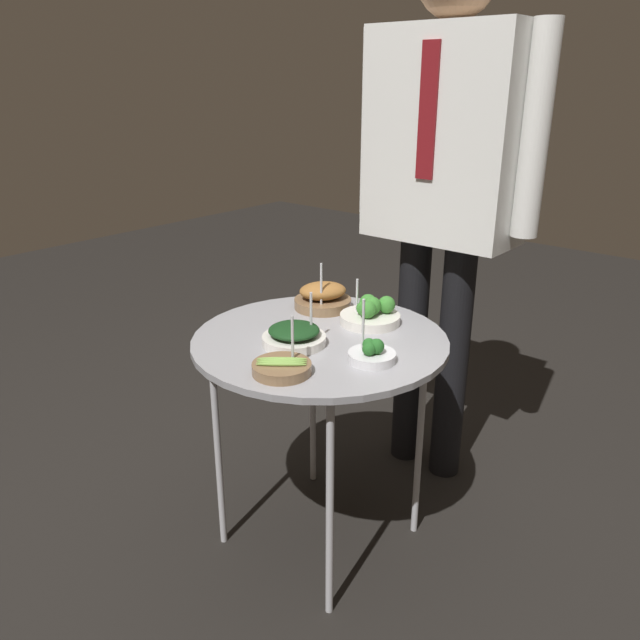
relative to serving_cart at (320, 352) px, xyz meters
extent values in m
plane|color=black|center=(0.00, 0.00, -0.62)|extent=(8.00, 8.00, 0.00)
cylinder|color=#939399|center=(0.00, 0.00, 0.04)|extent=(0.69, 0.69, 0.02)
cylinder|color=#B7B7BC|center=(0.21, -0.21, -0.30)|extent=(0.02, 0.02, 0.65)
cylinder|color=#B7B7BC|center=(-0.21, -0.21, -0.30)|extent=(0.02, 0.02, 0.65)
cylinder|color=#B7B7BC|center=(0.21, 0.21, -0.30)|extent=(0.02, 0.02, 0.65)
cylinder|color=#B7B7BC|center=(-0.21, 0.21, -0.30)|extent=(0.02, 0.02, 0.65)
cylinder|color=silver|center=(0.04, 0.17, 0.06)|extent=(0.17, 0.17, 0.03)
sphere|color=#387F2D|center=(0.05, 0.17, 0.10)|extent=(0.05, 0.05, 0.05)
sphere|color=#387F2D|center=(0.07, 0.21, 0.10)|extent=(0.05, 0.05, 0.05)
sphere|color=#387F2D|center=(0.02, 0.19, 0.10)|extent=(0.05, 0.05, 0.05)
sphere|color=#387F2D|center=(0.03, 0.16, 0.09)|extent=(0.04, 0.04, 0.04)
sphere|color=#387F2D|center=(0.05, 0.15, 0.10)|extent=(0.05, 0.05, 0.05)
cylinder|color=silver|center=(-0.01, 0.17, 0.11)|extent=(0.01, 0.01, 0.12)
cylinder|color=silver|center=(-0.02, -0.08, 0.06)|extent=(0.17, 0.17, 0.02)
ellipsoid|color=#143816|center=(-0.02, -0.08, 0.08)|extent=(0.13, 0.13, 0.03)
cylinder|color=silver|center=(0.01, -0.04, 0.12)|extent=(0.01, 0.01, 0.14)
cylinder|color=brown|center=(0.07, -0.23, 0.06)|extent=(0.14, 0.14, 0.03)
ellipsoid|color=#7AA847|center=(0.08, -0.24, 0.07)|extent=(0.10, 0.08, 0.01)
ellipsoid|color=#7AA847|center=(0.08, -0.23, 0.07)|extent=(0.10, 0.08, 0.01)
ellipsoid|color=#7AA847|center=(0.07, -0.22, 0.07)|extent=(0.10, 0.08, 0.01)
ellipsoid|color=#7AA847|center=(0.06, -0.22, 0.07)|extent=(0.10, 0.08, 0.01)
cylinder|color=silver|center=(0.07, -0.19, 0.11)|extent=(0.01, 0.01, 0.13)
cylinder|color=silver|center=(0.20, -0.03, 0.06)|extent=(0.12, 0.12, 0.02)
sphere|color=#236023|center=(0.21, -0.03, 0.09)|extent=(0.04, 0.04, 0.04)
sphere|color=#236023|center=(0.20, -0.03, 0.08)|extent=(0.03, 0.03, 0.03)
sphere|color=#236023|center=(0.18, -0.03, 0.08)|extent=(0.03, 0.03, 0.03)
sphere|color=#236023|center=(0.20, -0.05, 0.08)|extent=(0.03, 0.03, 0.03)
cylinder|color=silver|center=(0.16, -0.03, 0.12)|extent=(0.01, 0.01, 0.15)
cylinder|color=brown|center=(-0.14, 0.18, 0.06)|extent=(0.17, 0.17, 0.03)
ellipsoid|color=#93602D|center=(-0.14, 0.18, 0.10)|extent=(0.17, 0.18, 0.05)
cylinder|color=silver|center=(-0.12, 0.14, 0.12)|extent=(0.01, 0.01, 0.15)
cylinder|color=black|center=(-0.05, 0.55, -0.20)|extent=(0.10, 0.10, 0.84)
cylinder|color=black|center=(0.12, 0.55, -0.20)|extent=(0.10, 0.10, 0.84)
cube|color=silver|center=(0.03, 0.55, 0.53)|extent=(0.47, 0.23, 0.63)
cube|color=maroon|center=(0.03, 0.44, 0.61)|extent=(0.06, 0.01, 0.38)
cylinder|color=silver|center=(-0.24, 0.55, 0.56)|extent=(0.08, 0.08, 0.58)
cylinder|color=silver|center=(0.31, 0.55, 0.56)|extent=(0.08, 0.08, 0.58)
camera|label=1|loc=(1.01, -1.19, 0.70)|focal=35.00mm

